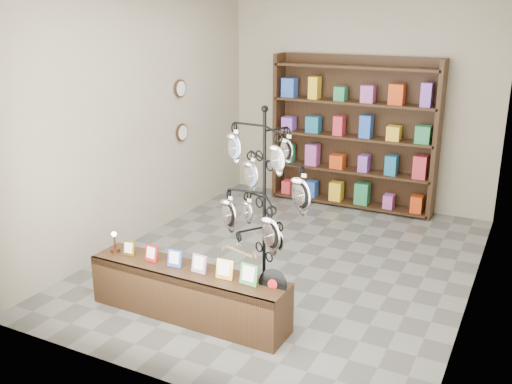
% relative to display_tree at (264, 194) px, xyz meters
% --- Properties ---
extents(ground, '(5.00, 5.00, 0.00)m').
position_rel_display_tree_xyz_m(ground, '(-0.18, 1.00, -1.15)').
color(ground, slate).
rests_on(ground, ground).
extents(room_envelope, '(5.00, 5.00, 5.00)m').
position_rel_display_tree_xyz_m(room_envelope, '(-0.18, 1.00, 0.70)').
color(room_envelope, '#A99C88').
rests_on(room_envelope, ground).
extents(display_tree, '(1.09, 1.09, 1.98)m').
position_rel_display_tree_xyz_m(display_tree, '(0.00, 0.00, 0.00)').
color(display_tree, black).
rests_on(display_tree, ground).
extents(front_shelf, '(2.01, 0.44, 0.71)m').
position_rel_display_tree_xyz_m(front_shelf, '(-0.52, -0.57, -0.90)').
color(front_shelf, black).
rests_on(front_shelf, ground).
extents(back_shelving, '(2.42, 0.36, 2.20)m').
position_rel_display_tree_xyz_m(back_shelving, '(-0.18, 3.29, -0.12)').
color(back_shelving, black).
rests_on(back_shelving, ground).
extents(wall_clocks, '(0.03, 0.24, 0.84)m').
position_rel_display_tree_xyz_m(wall_clocks, '(-2.15, 1.80, 0.35)').
color(wall_clocks, black).
rests_on(wall_clocks, ground).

